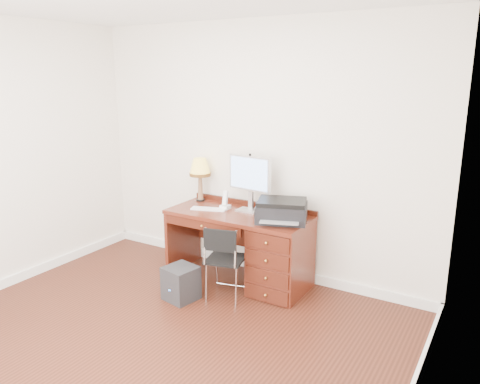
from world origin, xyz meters
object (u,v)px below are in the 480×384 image
Objects in this scene: phone at (225,204)px; equipment_box at (181,283)px; chair at (223,255)px; desk at (266,249)px; printer at (282,211)px; leg_lamp at (200,170)px; monitor at (249,176)px.

equipment_box is (-0.06, -0.72, -0.64)m from phone.
chair is at bearing -58.88° from phone.
chair is 0.50m from equipment_box.
printer reaches higher than desk.
leg_lamp is (-0.94, 0.19, 0.69)m from desk.
printer is 0.71m from phone.
desk is 0.48m from printer.
desk is 0.77m from monitor.
printer is at bearing 32.68° from chair.
chair is at bearing -42.19° from leg_lamp.
monitor is 0.89m from chair.
monitor is 0.78× the size of chair.
printer is 0.77× the size of chair.
desk is 0.92m from equipment_box.
desk is at bearing 60.28° from equipment_box.
monitor is 0.40m from phone.
phone is 0.97m from equipment_box.
phone reaches higher than equipment_box.
leg_lamp is at bearing 124.08° from equipment_box.
equipment_box is at bearing -93.25° from phone.
leg_lamp is at bearing 168.79° from desk.
desk reaches higher than equipment_box.
monitor is 1.28m from equipment_box.
equipment_box is at bearing -159.34° from printer.
leg_lamp is 2.50× the size of phone.
phone is (0.42, -0.14, -0.30)m from leg_lamp.
printer reaches higher than chair.
leg_lamp is at bearing 149.57° from printer.
leg_lamp is 1.32m from equipment_box.
leg_lamp is 0.65× the size of chair.
printer is 1.74× the size of equipment_box.
monitor is at bearing 154.46° from desk.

